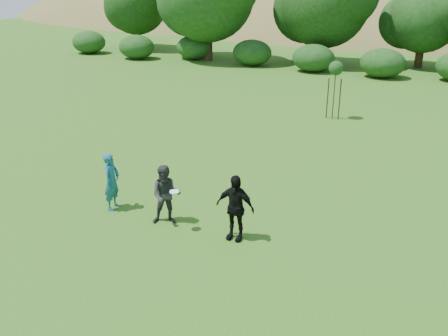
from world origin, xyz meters
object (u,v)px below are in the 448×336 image
object	(u,v)px
player_teal	(112,181)
player_grey	(166,195)
player_black	(235,207)
sapling	(336,70)

from	to	relation	value
player_teal	player_grey	bearing A→B (deg)	-101.68
player_teal	player_black	bearing A→B (deg)	-100.16
player_teal	player_black	size ratio (longest dim) A/B	0.96
player_grey	sapling	size ratio (longest dim) A/B	0.61
player_grey	player_black	xyz separation A→B (m)	(2.15, 0.01, 0.05)
player_teal	player_black	world-z (taller)	player_black
player_teal	player_grey	world-z (taller)	player_teal
player_black	sapling	bearing A→B (deg)	91.92
player_black	player_teal	bearing A→B (deg)	177.94
player_teal	player_grey	size ratio (longest dim) A/B	1.02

